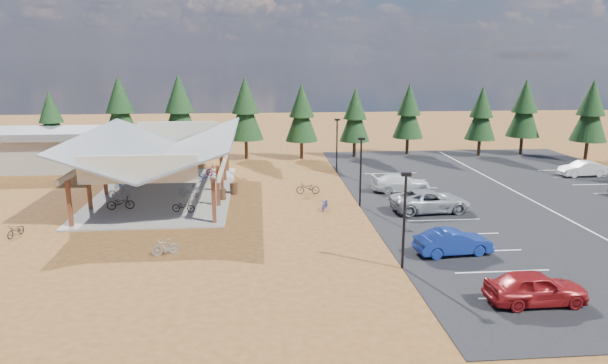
# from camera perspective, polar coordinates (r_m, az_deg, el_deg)

# --- Properties ---
(ground) EXTENTS (140.00, 140.00, 0.00)m
(ground) POSITION_cam_1_polar(r_m,az_deg,el_deg) (37.81, -1.03, -3.57)
(ground) COLOR brown
(ground) RESTS_ON ground
(asphalt_lot) EXTENTS (27.00, 44.00, 0.04)m
(asphalt_lot) POSITION_cam_1_polar(r_m,az_deg,el_deg) (45.68, 22.53, -1.62)
(asphalt_lot) COLOR black
(asphalt_lot) RESTS_ON ground
(concrete_pad) EXTENTS (10.60, 18.60, 0.10)m
(concrete_pad) POSITION_cam_1_polar(r_m,az_deg,el_deg) (45.11, -14.43, -1.16)
(concrete_pad) COLOR gray
(concrete_pad) RESTS_ON ground
(bike_pavilion) EXTENTS (11.65, 19.40, 4.97)m
(bike_pavilion) POSITION_cam_1_polar(r_m,az_deg,el_deg) (44.35, -14.71, 3.57)
(bike_pavilion) COLOR #562818
(bike_pavilion) RESTS_ON concrete_pad
(outbuilding) EXTENTS (11.00, 7.00, 3.90)m
(outbuilding) POSITION_cam_1_polar(r_m,az_deg,el_deg) (58.94, -26.36, 3.15)
(outbuilding) COLOR #ADA593
(outbuilding) RESTS_ON ground
(lamp_post_0) EXTENTS (0.50, 0.25, 5.14)m
(lamp_post_0) POSITION_cam_1_polar(r_m,az_deg,el_deg) (28.29, 10.53, -3.30)
(lamp_post_0) COLOR black
(lamp_post_0) RESTS_ON ground
(lamp_post_1) EXTENTS (0.50, 0.25, 5.14)m
(lamp_post_1) POSITION_cam_1_polar(r_m,az_deg,el_deg) (39.64, 5.99, 1.58)
(lamp_post_1) COLOR black
(lamp_post_1) RESTS_ON ground
(lamp_post_2) EXTENTS (0.50, 0.25, 5.14)m
(lamp_post_2) POSITION_cam_1_polar(r_m,az_deg,el_deg) (51.29, 3.48, 4.27)
(lamp_post_2) COLOR black
(lamp_post_2) RESTS_ON ground
(trash_bin_0) EXTENTS (0.60, 0.60, 0.90)m
(trash_bin_0) POSITION_cam_1_polar(r_m,az_deg,el_deg) (42.07, -8.60, -1.35)
(trash_bin_0) COLOR #432A17
(trash_bin_0) RESTS_ON ground
(trash_bin_1) EXTENTS (0.60, 0.60, 0.90)m
(trash_bin_1) POSITION_cam_1_polar(r_m,az_deg,el_deg) (43.88, -7.40, -0.71)
(trash_bin_1) COLOR #432A17
(trash_bin_1) RESTS_ON ground
(pine_0) EXTENTS (3.17, 3.17, 7.38)m
(pine_0) POSITION_cam_1_polar(r_m,az_deg,el_deg) (62.14, -25.08, 6.04)
(pine_0) COLOR #382314
(pine_0) RESTS_ON ground
(pine_1) EXTENTS (3.83, 3.83, 8.92)m
(pine_1) POSITION_cam_1_polar(r_m,az_deg,el_deg) (60.91, -18.80, 7.35)
(pine_1) COLOR #382314
(pine_1) RESTS_ON ground
(pine_2) EXTENTS (3.90, 3.90, 9.09)m
(pine_2) POSITION_cam_1_polar(r_m,az_deg,el_deg) (58.20, -12.98, 7.58)
(pine_2) COLOR #382314
(pine_2) RESTS_ON ground
(pine_3) EXTENTS (3.77, 3.77, 8.77)m
(pine_3) POSITION_cam_1_polar(r_m,az_deg,el_deg) (58.21, -6.20, 7.64)
(pine_3) COLOR #382314
(pine_3) RESTS_ON ground
(pine_4) EXTENTS (3.47, 3.47, 8.09)m
(pine_4) POSITION_cam_1_polar(r_m,az_deg,el_deg) (57.93, -0.26, 7.27)
(pine_4) COLOR #382314
(pine_4) RESTS_ON ground
(pine_5) EXTENTS (3.24, 3.24, 7.55)m
(pine_5) POSITION_cam_1_polar(r_m,az_deg,el_deg) (58.89, 5.38, 6.99)
(pine_5) COLOR #382314
(pine_5) RESTS_ON ground
(pine_6) EXTENTS (3.41, 3.41, 7.94)m
(pine_6) POSITION_cam_1_polar(r_m,az_deg,el_deg) (61.64, 10.96, 7.30)
(pine_6) COLOR #382314
(pine_6) RESTS_ON ground
(pine_7) EXTENTS (3.31, 3.31, 7.71)m
(pine_7) POSITION_cam_1_polar(r_m,az_deg,el_deg) (62.63, 18.17, 6.85)
(pine_7) COLOR #382314
(pine_7) RESTS_ON ground
(pine_8) EXTENTS (3.63, 3.63, 8.46)m
(pine_8) POSITION_cam_1_polar(r_m,az_deg,el_deg) (65.25, 22.19, 7.17)
(pine_8) COLOR #382314
(pine_8) RESTS_ON ground
(pine_13) EXTENTS (3.67, 3.67, 8.54)m
(pine_13) POSITION_cam_1_polar(r_m,az_deg,el_deg) (64.50, 27.96, 6.60)
(pine_13) COLOR #382314
(pine_13) RESTS_ON ground
(bike_0) EXTENTS (1.97, 0.86, 1.00)m
(bike_0) POSITION_cam_1_polar(r_m,az_deg,el_deg) (41.01, -18.74, -2.08)
(bike_0) COLOR black
(bike_0) RESTS_ON concrete_pad
(bike_1) EXTENTS (1.72, 0.58, 1.02)m
(bike_1) POSITION_cam_1_polar(r_m,az_deg,el_deg) (44.24, -18.85, -0.99)
(bike_1) COLOR gray
(bike_1) RESTS_ON concrete_pad
(bike_2) EXTENTS (1.97, 1.16, 0.98)m
(bike_2) POSITION_cam_1_polar(r_m,az_deg,el_deg) (48.16, -18.32, 0.14)
(bike_2) COLOR #1D59A0
(bike_2) RESTS_ON concrete_pad
(bike_3) EXTENTS (1.72, 0.99, 1.00)m
(bike_3) POSITION_cam_1_polar(r_m,az_deg,el_deg) (52.73, -14.66, 1.48)
(bike_3) COLOR maroon
(bike_3) RESTS_ON concrete_pad
(bike_4) EXTENTS (1.73, 0.93, 0.86)m
(bike_4) POSITION_cam_1_polar(r_m,az_deg,el_deg) (39.10, -12.57, -2.52)
(bike_4) COLOR black
(bike_4) RESTS_ON concrete_pad
(bike_5) EXTENTS (1.85, 1.03, 1.07)m
(bike_5) POSITION_cam_1_polar(r_m,az_deg,el_deg) (43.32, -11.98, -0.82)
(bike_5) COLOR gray
(bike_5) RESTS_ON concrete_pad
(bike_6) EXTENTS (1.96, 0.90, 1.00)m
(bike_6) POSITION_cam_1_polar(r_m,az_deg,el_deg) (48.03, -10.26, 0.58)
(bike_6) COLOR navy
(bike_6) RESTS_ON concrete_pad
(bike_7) EXTENTS (1.71, 0.52, 1.02)m
(bike_7) POSITION_cam_1_polar(r_m,az_deg,el_deg) (50.42, -9.29, 1.23)
(bike_7) COLOR maroon
(bike_7) RESTS_ON concrete_pad
(bike_8) EXTENTS (0.86, 1.63, 0.82)m
(bike_8) POSITION_cam_1_polar(r_m,az_deg,el_deg) (37.87, -28.07, -4.50)
(bike_8) COLOR black
(bike_8) RESTS_ON ground
(bike_13) EXTENTS (1.56, 0.95, 0.91)m
(bike_13) POSITION_cam_1_polar(r_m,az_deg,el_deg) (31.43, -14.40, -6.66)
(bike_13) COLOR gray
(bike_13) RESTS_ON ground
(bike_14) EXTENTS (1.04, 1.72, 0.85)m
(bike_14) POSITION_cam_1_polar(r_m,az_deg,el_deg) (39.12, 2.23, -2.36)
(bike_14) COLOR #101696
(bike_14) RESTS_ON ground
(bike_16) EXTENTS (1.90, 0.76, 0.98)m
(bike_16) POSITION_cam_1_polar(r_m,az_deg,el_deg) (43.59, 0.41, -0.64)
(bike_16) COLOR black
(bike_16) RESTS_ON ground
(car_0) EXTENTS (4.50, 1.86, 1.52)m
(car_0) POSITION_cam_1_polar(r_m,az_deg,el_deg) (26.69, 23.20, -10.17)
(car_0) COLOR maroon
(car_0) RESTS_ON asphalt_lot
(car_1) EXTENTS (4.44, 1.99, 1.41)m
(car_1) POSITION_cam_1_polar(r_m,az_deg,el_deg) (31.49, 15.43, -6.12)
(car_1) COLOR navy
(car_1) RESTS_ON asphalt_lot
(car_2) EXTENTS (5.84, 3.06, 1.57)m
(car_2) POSITION_cam_1_polar(r_m,az_deg,el_deg) (39.49, 13.15, -1.95)
(car_2) COLOR #9DA0A4
(car_2) RESTS_ON asphalt_lot
(car_3) EXTENTS (4.91, 2.22, 1.40)m
(car_3) POSITION_cam_1_polar(r_m,az_deg,el_deg) (44.95, 10.18, -0.09)
(car_3) COLOR white
(car_3) RESTS_ON asphalt_lot
(car_9) EXTENTS (4.30, 1.73, 1.39)m
(car_9) POSITION_cam_1_polar(r_m,az_deg,el_deg) (56.04, 27.23, 1.25)
(car_9) COLOR silver
(car_9) RESTS_ON asphalt_lot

